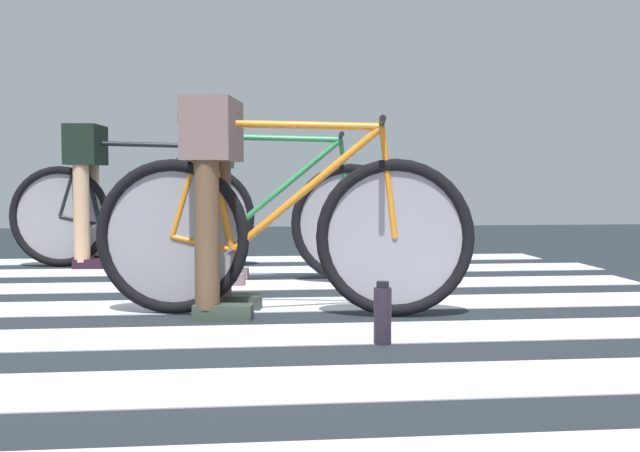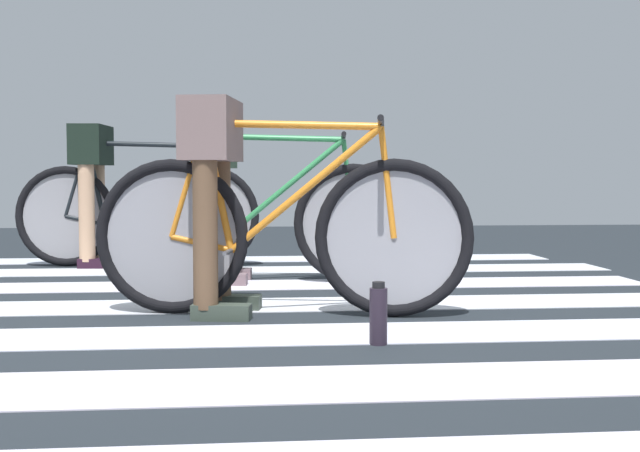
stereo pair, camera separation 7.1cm
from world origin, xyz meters
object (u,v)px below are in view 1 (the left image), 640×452
at_px(bicycle_2_of_3, 265,219).
at_px(cyclist_2_of_3, 213,178).
at_px(cyclist_1_of_3, 214,176).
at_px(bicycle_1_of_3, 282,231).
at_px(bicycle_3_of_3, 132,213).
at_px(cyclist_3_of_3, 87,175).
at_px(water_bottle, 383,314).

xyz_separation_m(bicycle_2_of_3, cyclist_2_of_3, (-0.31, 0.03, 0.24)).
height_order(cyclist_1_of_3, bicycle_2_of_3, cyclist_1_of_3).
height_order(bicycle_1_of_3, bicycle_3_of_3, same).
distance_m(bicycle_1_of_3, cyclist_3_of_3, 2.52).
bearing_deg(bicycle_1_of_3, bicycle_2_of_3, 101.34).
bearing_deg(cyclist_3_of_3, bicycle_3_of_3, 0.00).
relative_size(cyclist_1_of_3, bicycle_3_of_3, 0.57).
height_order(cyclist_2_of_3, cyclist_3_of_3, cyclist_3_of_3).
xyz_separation_m(cyclist_3_of_3, water_bottle, (1.58, -2.85, -0.54)).
bearing_deg(cyclist_3_of_3, cyclist_2_of_3, -42.38).
bearing_deg(bicycle_3_of_3, cyclist_3_of_3, -180.00).
bearing_deg(bicycle_1_of_3, cyclist_1_of_3, -180.00).
relative_size(bicycle_1_of_3, bicycle_2_of_3, 0.99).
distance_m(cyclist_1_of_3, bicycle_2_of_3, 1.17).
distance_m(cyclist_3_of_3, water_bottle, 3.31).
bearing_deg(bicycle_3_of_3, bicycle_2_of_3, -42.67).
height_order(cyclist_1_of_3, bicycle_3_of_3, cyclist_1_of_3).
xyz_separation_m(cyclist_1_of_3, bicycle_2_of_3, (0.28, 1.11, -0.25)).
height_order(cyclist_2_of_3, water_bottle, cyclist_2_of_3).
xyz_separation_m(bicycle_3_of_3, cyclist_3_of_3, (-0.31, 0.03, 0.26)).
xyz_separation_m(bicycle_1_of_3, cyclist_3_of_3, (-1.24, 2.18, 0.26)).
bearing_deg(bicycle_1_of_3, cyclist_2_of_3, 115.63).
bearing_deg(cyclist_2_of_3, cyclist_1_of_3, -81.99).
bearing_deg(cyclist_3_of_3, cyclist_1_of_3, -61.39).
distance_m(cyclist_1_of_3, water_bottle, 1.11).
height_order(bicycle_3_of_3, cyclist_3_of_3, cyclist_3_of_3).
bearing_deg(cyclist_3_of_3, bicycle_1_of_3, -55.48).
relative_size(bicycle_3_of_3, water_bottle, 7.29).
relative_size(bicycle_1_of_3, water_bottle, 7.22).
height_order(bicycle_3_of_3, water_bottle, bicycle_3_of_3).
distance_m(bicycle_3_of_3, cyclist_3_of_3, 0.41).
relative_size(cyclist_1_of_3, cyclist_3_of_3, 0.98).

